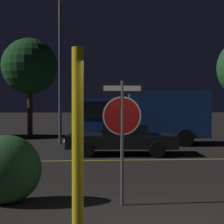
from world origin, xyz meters
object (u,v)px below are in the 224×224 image
Objects in this scene: passing_car_2 at (122,138)px; street_lamp at (60,55)px; yellow_pole_left at (78,144)px; stop_sign at (122,117)px; hedge_bush_1 at (6,169)px; delivery_truck at (142,115)px; tree_1 at (30,67)px.

street_lamp is at bearing 41.41° from passing_car_2.
passing_car_2 is at bearing 79.86° from yellow_pole_left.
hedge_bush_1 is (-2.22, 0.24, -1.01)m from stop_sign.
street_lamp reaches higher than delivery_truck.
stop_sign is 0.31× the size of street_lamp.
tree_1 is (-5.04, 7.50, 3.82)m from passing_car_2.
tree_1 is at bearing 120.74° from street_lamp.
hedge_bush_1 is 10.71m from street_lamp.
delivery_truck is (2.84, 11.51, 0.16)m from yellow_pole_left.
street_lamp is (-2.80, 3.73, 3.94)m from passing_car_2.
tree_1 is at bearing 103.09° from yellow_pole_left.
stop_sign is at bearing 173.27° from delivery_truck.
yellow_pole_left is at bearing 171.11° from delivery_truck.
street_lamp is at bearing 89.57° from hedge_bush_1.
hedge_bush_1 is at bearing 129.04° from yellow_pole_left.
yellow_pole_left reaches higher than passing_car_2.
tree_1 is (-4.38, 13.98, 2.79)m from stop_sign.
tree_1 reaches higher than hedge_bush_1.
passing_car_2 is 6.11m from street_lamp.
delivery_truck is (4.28, 9.73, 0.84)m from hedge_bush_1.
delivery_truck reaches higher than stop_sign.
yellow_pole_left reaches higher than hedge_bush_1.
yellow_pole_left is 2.39m from hedge_bush_1.
delivery_truck is at bearing -17.45° from passing_car_2.
hedge_bush_1 is 0.22× the size of tree_1.
hedge_bush_1 is at bearing -81.05° from tree_1.
passing_car_2 is (0.66, 6.48, -1.04)m from stop_sign.
stop_sign is 14.92m from tree_1.
passing_car_2 is 3.86m from delivery_truck.
street_lamp is at bearing 96.64° from yellow_pole_left.
stop_sign is at bearing 178.71° from passing_car_2.
yellow_pole_left is 0.35× the size of street_lamp.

